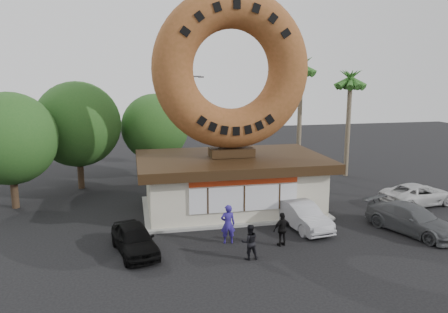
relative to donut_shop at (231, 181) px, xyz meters
name	(u,v)px	position (x,y,z in m)	size (l,w,h in m)	color
ground	(259,246)	(0.00, -5.98, -1.77)	(90.00, 90.00, 0.00)	black
donut_shop	(231,181)	(0.00, 0.00, 0.00)	(11.20, 7.20, 3.80)	beige
giant_donut	(232,69)	(0.00, 0.02, 6.64)	(9.22, 9.22, 2.35)	brown
tree_west	(78,124)	(-9.50, 7.02, 2.87)	(6.00, 6.00, 7.65)	#473321
tree_mid	(155,127)	(-4.00, 9.02, 2.25)	(5.20, 5.20, 6.63)	#473321
tree_far	(9,139)	(-13.00, 3.02, 2.56)	(5.60, 5.60, 7.14)	#473321
palm_near	(301,70)	(7.50, 8.02, 6.65)	(2.60, 2.60, 9.75)	#726651
palm_far	(350,82)	(11.00, 6.52, 5.72)	(2.60, 2.60, 8.75)	#726651
street_lamp	(181,119)	(-1.86, 10.02, 2.72)	(2.11, 0.20, 8.00)	#59595E
person_left	(228,224)	(-1.39, -5.24, -0.79)	(0.71, 0.47, 1.96)	navy
person_center	(249,242)	(-0.85, -7.26, -0.95)	(0.79, 0.62, 1.63)	black
person_right	(282,229)	(1.10, -6.12, -0.93)	(0.98, 0.41, 1.67)	black
car_black	(134,239)	(-5.88, -5.50, -1.08)	(1.61, 4.00, 1.36)	black
car_silver	(302,215)	(2.96, -4.01, -1.07)	(1.48, 4.24, 1.40)	#9A9A9F
car_grey	(412,219)	(8.32, -5.85, -1.05)	(2.02, 4.96, 1.44)	#4F5153
car_white	(418,194)	(11.76, -1.62, -1.10)	(2.22, 4.81, 1.34)	#BCBCBC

